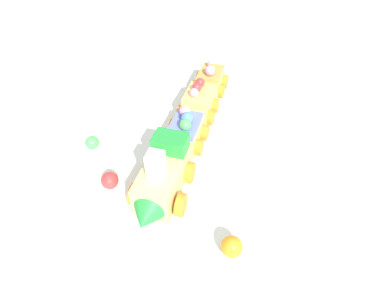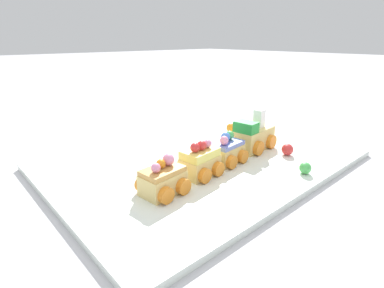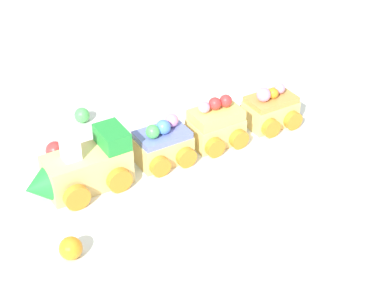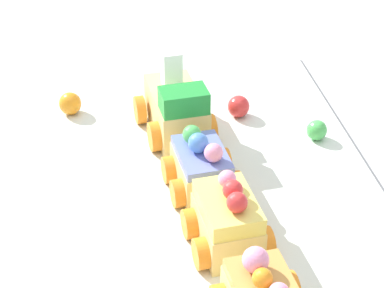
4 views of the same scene
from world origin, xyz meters
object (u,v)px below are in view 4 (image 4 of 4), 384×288
object	(u,v)px
cake_train_locomotive	(175,106)
gumball_orange	(70,103)
cake_car_blueberry	(201,168)
gumball_green	(317,130)
gumball_red	(239,106)
cake_car_lemon	(227,222)

from	to	relation	value
cake_train_locomotive	gumball_orange	bearing A→B (deg)	60.89
cake_car_blueberry	gumball_green	xyz separation A→B (m)	(0.07, -0.14, -0.01)
gumball_red	gumball_green	size ratio (longest dim) A/B	1.13
gumball_orange	cake_car_lemon	bearing A→B (deg)	-150.63
gumball_red	gumball_green	bearing A→B (deg)	-128.59
gumball_green	gumball_orange	bearing A→B (deg)	70.79
cake_car_blueberry	cake_car_lemon	xyz separation A→B (m)	(-0.08, -0.01, 0.00)
cake_train_locomotive	cake_car_blueberry	size ratio (longest dim) A/B	1.81
cake_train_locomotive	cake_car_blueberry	xyz separation A→B (m)	(-0.11, -0.01, -0.00)
cake_car_lemon	gumball_green	xyz separation A→B (m)	(0.15, -0.13, -0.01)
cake_train_locomotive	cake_car_blueberry	bearing A→B (deg)	179.95
gumball_green	cake_car_lemon	bearing A→B (deg)	139.92
cake_train_locomotive	gumball_green	size ratio (longest dim) A/B	6.12
gumball_orange	gumball_red	xyz separation A→B (m)	(-0.03, -0.19, -0.00)
cake_car_lemon	cake_car_blueberry	bearing A→B (deg)	0.23
cake_car_blueberry	gumball_red	size ratio (longest dim) A/B	2.98
cake_car_blueberry	gumball_green	bearing A→B (deg)	-69.63
cake_car_lemon	gumball_orange	distance (m)	0.28
cake_train_locomotive	cake_car_blueberry	world-z (taller)	cake_train_locomotive
cake_train_locomotive	cake_car_lemon	xyz separation A→B (m)	(-0.19, -0.02, -0.00)
gumball_orange	gumball_green	distance (m)	0.28
gumball_orange	gumball_red	size ratio (longest dim) A/B	1.03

